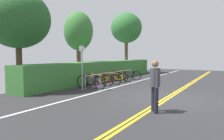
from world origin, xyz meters
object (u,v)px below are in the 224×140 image
at_px(bicycle_0, 91,82).
at_px(bicycle_4, 121,76).
at_px(bicycle_3, 116,78).
at_px(tree_far_right, 126,28).
at_px(bicycle_1, 99,80).
at_px(bike_rack, 112,75).
at_px(sign_post_near, 82,64).
at_px(tree_mid, 78,32).
at_px(pedestrian, 155,83).
at_px(bicycle_5, 129,75).
at_px(tree_near_left, 18,20).
at_px(bicycle_2, 109,79).

relative_size(bicycle_0, bicycle_4, 1.04).
relative_size(bicycle_3, tree_far_right, 0.28).
bearing_deg(bicycle_0, bicycle_1, 11.00).
distance_m(bicycle_4, tree_far_right, 7.97).
height_order(bike_rack, sign_post_near, sign_post_near).
distance_m(sign_post_near, tree_far_right, 11.69).
bearing_deg(tree_mid, bike_rack, -95.07).
distance_m(bicycle_1, pedestrian, 6.26).
bearing_deg(tree_mid, bicycle_3, -86.08).
xyz_separation_m(bicycle_0, bicycle_1, (1.07, 0.21, -0.00)).
height_order(bicycle_4, bicycle_5, bicycle_4).
xyz_separation_m(tree_near_left, tree_far_right, (12.37, 0.07, 0.90)).
bearing_deg(tree_near_left, bicycle_3, -27.67).
height_order(bicycle_1, tree_near_left, tree_near_left).
bearing_deg(bicycle_3, bicycle_0, -179.09).
relative_size(tree_near_left, tree_mid, 1.04).
bearing_deg(bike_rack, bicycle_1, 173.92).
relative_size(bicycle_0, bicycle_3, 1.08).
xyz_separation_m(bicycle_0, pedestrian, (-2.93, -4.57, 0.59)).
xyz_separation_m(bicycle_1, bicycle_5, (3.58, -0.27, -0.03)).
bearing_deg(bicycle_5, bicycle_1, 175.75).
bearing_deg(tree_near_left, bicycle_5, -22.04).
bearing_deg(bicycle_3, bicycle_4, 4.85).
relative_size(bike_rack, tree_mid, 1.17).
height_order(pedestrian, sign_post_near, sign_post_near).
bearing_deg(bicycle_1, bike_rack, -6.08).
distance_m(bicycle_0, tree_mid, 5.05).
bearing_deg(tree_mid, tree_far_right, -1.01).
bearing_deg(pedestrian, bicycle_0, 57.31).
distance_m(bicycle_3, sign_post_near, 3.88).
bearing_deg(bicycle_5, bicycle_4, 168.43).
distance_m(bicycle_0, sign_post_near, 1.35).
bearing_deg(pedestrian, bicycle_4, 35.03).
xyz_separation_m(bicycle_2, pedestrian, (-4.84, -4.62, 0.60)).
bearing_deg(bicycle_4, bicycle_3, -175.15).
xyz_separation_m(bicycle_3, bicycle_4, (0.91, 0.08, 0.02)).
bearing_deg(bicycle_1, bicycle_0, -169.00).
distance_m(bicycle_4, sign_post_near, 4.76).
bearing_deg(bicycle_3, tree_near_left, 152.33).
height_order(tree_near_left, tree_far_right, tree_far_right).
bearing_deg(bike_rack, tree_near_left, 150.28).
height_order(sign_post_near, tree_near_left, tree_near_left).
bearing_deg(bicycle_1, tree_near_left, 143.11).
bearing_deg(bicycle_3, sign_post_near, -178.02).
relative_size(bicycle_4, bicycle_5, 1.05).
bearing_deg(sign_post_near, bicycle_4, 2.54).
height_order(bicycle_3, tree_far_right, tree_far_right).
bearing_deg(tree_near_left, bicycle_4, -23.45).
relative_size(bicycle_1, bicycle_3, 1.06).
height_order(bicycle_2, bicycle_4, bicycle_4).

